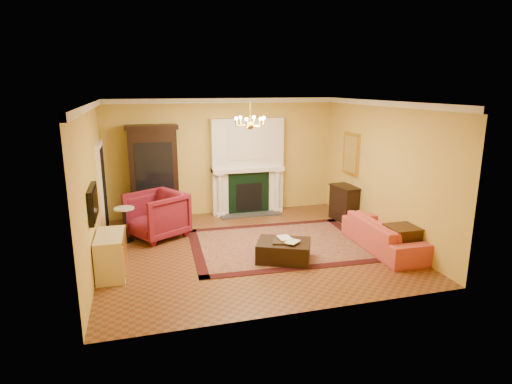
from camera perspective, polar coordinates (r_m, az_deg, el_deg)
name	(u,v)px	position (r m, az deg, el deg)	size (l,w,h in m)	color
floor	(251,248)	(9.04, -0.72, -7.52)	(6.00, 5.50, 0.02)	brown
ceiling	(250,101)	(8.42, -0.78, 11.99)	(6.00, 5.50, 0.02)	white
wall_back	(223,157)	(11.25, -4.37, 4.70)	(6.00, 0.02, 3.00)	gold
wall_front	(301,217)	(6.06, 5.98, -3.37)	(6.00, 0.02, 3.00)	gold
wall_left	(92,187)	(8.37, -21.08, 0.60)	(0.02, 5.50, 3.00)	gold
wall_right	(383,170)	(9.80, 16.54, 2.79)	(0.02, 5.50, 3.00)	gold
fireplace	(247,168)	(11.25, -1.16, 3.16)	(1.90, 0.70, 2.50)	silver
crown_molding	(239,103)	(9.35, -2.32, 11.74)	(6.00, 5.50, 0.12)	white
doorway	(103,190)	(10.12, -19.73, 0.25)	(0.08, 1.05, 2.10)	white
tv_panel	(93,203)	(7.82, -20.90, -1.41)	(0.09, 0.95, 0.58)	black
gilt_mirror	(351,154)	(10.95, 12.54, 4.95)	(0.06, 0.76, 1.05)	gold
chandelier	(250,122)	(8.44, -0.77, 9.26)	(0.63, 0.55, 0.53)	gold
oriental_rug	(279,244)	(9.23, 3.07, -6.95)	(3.69, 2.77, 0.01)	#430E18
china_cabinet	(154,176)	(10.84, -13.43, 2.11)	(1.15, 0.52, 2.29)	black
wingback_armchair	(157,213)	(9.75, -13.12, -2.73)	(1.09, 1.02, 1.12)	maroon
pedestal_table	(125,222)	(9.67, -17.05, -3.85)	(0.43, 0.43, 0.77)	black
commode	(111,255)	(8.11, -18.76, -7.92)	(0.48, 1.01, 0.75)	beige
coral_sofa	(384,229)	(9.22, 16.75, -4.81)	(2.18, 0.64, 0.85)	#BE4C3C
end_table	(402,243)	(8.90, 18.85, -6.45)	(0.53, 0.53, 0.62)	#38220F
console_table	(345,204)	(10.96, 11.77, -1.54)	(0.44, 0.77, 0.85)	black
leather_ottoman	(284,251)	(8.36, 3.71, -7.80)	(1.00, 0.73, 0.37)	black
ottoman_tray	(284,241)	(8.26, 3.77, -6.58)	(0.45, 0.35, 0.03)	black
book_a	(279,232)	(8.25, 3.09, -5.30)	(0.24, 0.03, 0.32)	gray
book_b	(288,234)	(8.17, 4.24, -5.64)	(0.21, 0.02, 0.29)	gray
topiary_left	(224,160)	(11.03, -4.30, 4.25)	(0.15, 0.15, 0.40)	tan
topiary_right	(269,157)	(11.32, 1.78, 4.63)	(0.16, 0.16, 0.43)	tan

